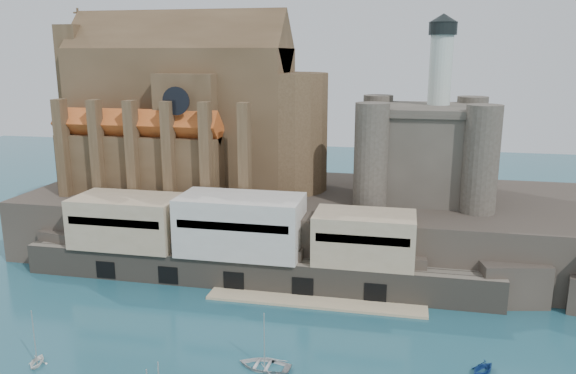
# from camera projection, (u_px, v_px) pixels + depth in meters

# --- Properties ---
(ground) EXTENTS (300.00, 300.00, 0.00)m
(ground) POSITION_uv_depth(u_px,v_px,m) (270.00, 373.00, 59.75)
(ground) COLOR #1A4857
(ground) RESTS_ON ground
(promontory) EXTENTS (100.00, 36.00, 10.00)m
(promontory) POSITION_uv_depth(u_px,v_px,m) (323.00, 222.00, 96.12)
(promontory) COLOR #2A241F
(promontory) RESTS_ON ground
(quay) EXTENTS (70.00, 12.00, 13.05)m
(quay) POSITION_uv_depth(u_px,v_px,m) (239.00, 243.00, 82.34)
(quay) COLOR #60594D
(quay) RESTS_ON ground
(church) EXTENTS (47.00, 25.93, 30.51)m
(church) POSITION_uv_depth(u_px,v_px,m) (192.00, 117.00, 99.29)
(church) COLOR #4A3622
(church) RESTS_ON promontory
(castle_keep) EXTENTS (21.20, 21.20, 29.30)m
(castle_keep) POSITION_uv_depth(u_px,v_px,m) (424.00, 147.00, 91.39)
(castle_keep) COLOR #423C34
(castle_keep) RESTS_ON promontory
(boat_4) EXTENTS (2.81, 2.07, 2.94)m
(boat_4) POSITION_uv_depth(u_px,v_px,m) (37.00, 365.00, 61.33)
(boat_4) COLOR white
(boat_4) RESTS_ON ground
(boat_6) EXTENTS (1.55, 4.21, 5.78)m
(boat_6) POSITION_uv_depth(u_px,v_px,m) (265.00, 367.00, 60.78)
(boat_6) COLOR silver
(boat_6) RESTS_ON ground
(boat_7) EXTENTS (3.35, 3.21, 3.35)m
(boat_7) POSITION_uv_depth(u_px,v_px,m) (482.00, 373.00, 59.78)
(boat_7) COLOR navy
(boat_7) RESTS_ON ground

